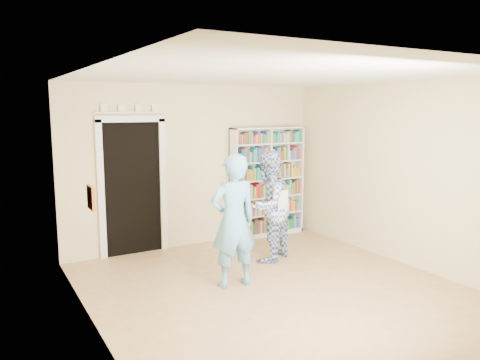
% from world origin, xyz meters
% --- Properties ---
extents(floor, '(5.00, 5.00, 0.00)m').
position_xyz_m(floor, '(0.00, 0.00, 0.00)').
color(floor, '#9F714D').
rests_on(floor, ground).
extents(ceiling, '(5.00, 5.00, 0.00)m').
position_xyz_m(ceiling, '(0.00, 0.00, 2.70)').
color(ceiling, white).
rests_on(ceiling, wall_back).
extents(wall_back, '(4.50, 0.00, 4.50)m').
position_xyz_m(wall_back, '(0.00, 2.50, 1.35)').
color(wall_back, beige).
rests_on(wall_back, floor).
extents(wall_left, '(0.00, 5.00, 5.00)m').
position_xyz_m(wall_left, '(-2.25, 0.00, 1.35)').
color(wall_left, beige).
rests_on(wall_left, floor).
extents(wall_right, '(0.00, 5.00, 5.00)m').
position_xyz_m(wall_right, '(2.25, 0.00, 1.35)').
color(wall_right, beige).
rests_on(wall_right, floor).
extents(bookshelf, '(1.44, 0.27, 1.97)m').
position_xyz_m(bookshelf, '(1.35, 2.34, 1.00)').
color(bookshelf, white).
rests_on(bookshelf, floor).
extents(doorway, '(1.10, 0.08, 2.43)m').
position_xyz_m(doorway, '(-1.10, 2.48, 1.18)').
color(doorway, black).
rests_on(doorway, floor).
extents(wall_art, '(0.03, 0.25, 0.25)m').
position_xyz_m(wall_art, '(-2.23, 0.20, 1.40)').
color(wall_art, maroon).
rests_on(wall_art, wall_left).
extents(man_blue, '(0.66, 0.46, 1.74)m').
position_xyz_m(man_blue, '(-0.39, 0.48, 0.87)').
color(man_blue, '#62A8DA').
rests_on(man_blue, floor).
extents(man_plaid, '(1.02, 0.94, 1.67)m').
position_xyz_m(man_plaid, '(0.58, 1.14, 0.84)').
color(man_plaid, '#33529E').
rests_on(man_plaid, floor).
extents(paper_sheet, '(0.20, 0.04, 0.29)m').
position_xyz_m(paper_sheet, '(0.68, 0.90, 0.97)').
color(paper_sheet, white).
rests_on(paper_sheet, man_plaid).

